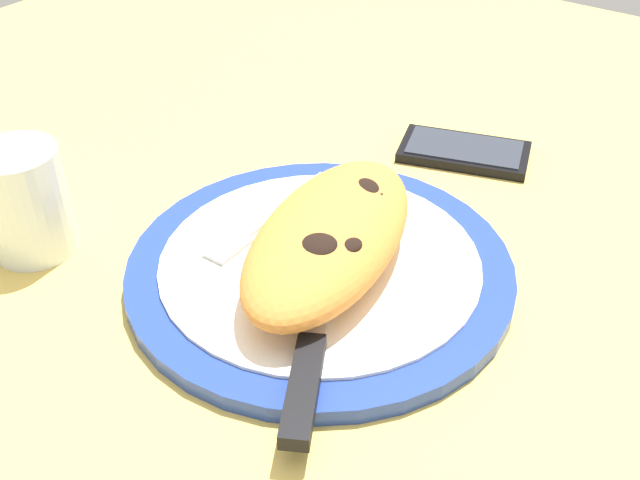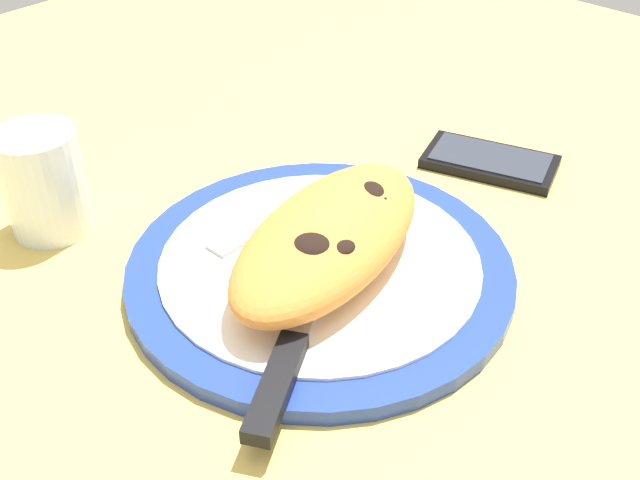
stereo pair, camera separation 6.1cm
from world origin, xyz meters
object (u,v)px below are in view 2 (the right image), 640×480
Objects in this scene: knife at (290,353)px; smartphone at (490,161)px; fork at (269,219)px; plate at (320,268)px; calzone at (327,239)px; water_glass at (45,189)px.

knife is 34.57cm from smartphone.
fork reaches higher than smartphone.
calzone is at bearing 75.08° from plate.
calzone is at bearing 114.95° from water_glass.
calzone is 1.17× the size of knife.
plate is 25.07cm from water_glass.
plate is 2.19× the size of smartphone.
smartphone is at bearing 178.30° from plate.
water_glass is at bearing -32.88° from smartphone.
water_glass reaches higher than fork.
fork is at bearing -98.68° from plate.
water_glass is at bearing -63.59° from plate.
smartphone is at bearing -179.48° from calzone.
fork is 16.86cm from knife.
water_glass reaches higher than calzone.
calzone reaches higher than plate.
plate is 3.32× the size of water_glass.
knife is (10.70, 13.02, 0.29)cm from fork.
fork is (-1.33, -7.98, -2.55)cm from calzone.
water_glass is (12.12, -15.23, 2.22)cm from fork.
plate is 1.99× the size of fork.
calzone is at bearing 0.52° from smartphone.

